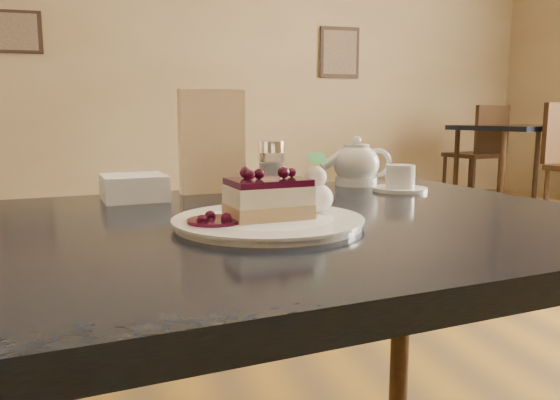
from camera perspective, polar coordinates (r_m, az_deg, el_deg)
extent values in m
cube|color=tan|center=(5.91, -10.97, 14.38)|extent=(8.00, 0.02, 3.00)
cube|color=black|center=(5.99, -26.04, 15.53)|extent=(0.50, 0.03, 0.40)
cube|color=black|center=(6.28, 6.25, 15.07)|extent=(0.45, 0.03, 0.55)
cube|color=black|center=(0.87, -2.48, -3.40)|extent=(1.30, 0.97, 0.04)
cylinder|color=black|center=(1.52, 12.48, -12.93)|extent=(0.05, 0.05, 0.71)
cylinder|color=white|center=(0.82, -1.24, -2.31)|extent=(0.28, 0.28, 0.01)
cube|color=tan|center=(0.82, -1.24, -1.14)|extent=(0.13, 0.10, 0.02)
cube|color=beige|center=(0.81, -1.25, 0.58)|extent=(0.13, 0.10, 0.03)
cube|color=black|center=(0.81, -1.26, 1.90)|extent=(0.13, 0.10, 0.01)
ellipsoid|color=white|center=(0.86, 3.72, 0.20)|extent=(0.06, 0.06, 0.05)
cylinder|color=black|center=(0.79, -6.81, -2.19)|extent=(0.08, 0.08, 0.01)
cylinder|color=white|center=(1.23, 12.42, 1.11)|extent=(0.12, 0.12, 0.01)
cylinder|color=white|center=(1.23, 12.46, 2.45)|extent=(0.06, 0.06, 0.05)
ellipsoid|color=white|center=(1.31, 7.98, 3.58)|extent=(0.11, 0.11, 0.09)
cylinder|color=white|center=(1.31, 8.03, 5.86)|extent=(0.06, 0.06, 0.01)
cylinder|color=white|center=(1.29, 4.90, 3.52)|extent=(0.06, 0.02, 0.05)
cube|color=#FDEBBC|center=(1.17, -7.10, 6.06)|extent=(0.14, 0.05, 0.22)
cylinder|color=white|center=(1.20, -0.89, 2.99)|extent=(0.06, 0.06, 0.08)
cylinder|color=silver|center=(1.20, -0.89, 5.59)|extent=(0.06, 0.06, 0.02)
cube|color=white|center=(1.11, -15.01, 1.29)|extent=(0.14, 0.14, 0.05)
cube|color=black|center=(5.56, 24.10, 6.92)|extent=(1.28, 1.13, 0.04)
cylinder|color=black|center=(5.03, 22.20, 2.21)|extent=(0.05, 0.05, 0.78)
cylinder|color=black|center=(5.60, 17.91, 3.05)|extent=(0.05, 0.05, 0.78)
cylinder|color=black|center=(6.15, 25.18, 3.11)|extent=(0.05, 0.05, 0.78)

